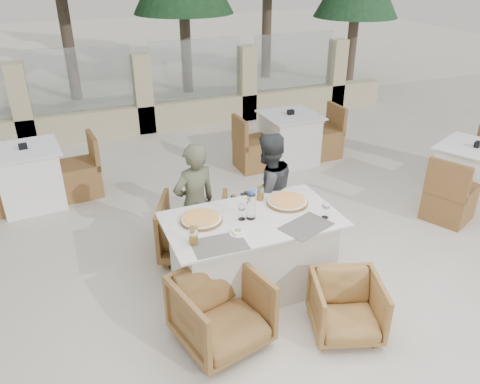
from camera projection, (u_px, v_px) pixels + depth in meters
name	position (u px, v px, depth m)	size (l,w,h in m)	color
ground	(248.00, 283.00, 4.66)	(80.00, 80.00, 0.00)	beige
sand_patch	(91.00, 48.00, 16.21)	(30.00, 16.00, 0.01)	beige
perimeter_wall_far	(143.00, 88.00, 8.26)	(10.00, 0.34, 1.60)	#CCBC90
dining_table	(252.00, 253.00, 4.44)	(1.60, 0.90, 0.77)	beige
placemat_near_left	(219.00, 245.00, 3.88)	(0.45, 0.30, 0.00)	#5F5A52
placemat_near_right	(306.00, 226.00, 4.15)	(0.45, 0.30, 0.00)	#58534C
pizza_left	(201.00, 219.00, 4.22)	(0.38, 0.38, 0.05)	#CE631C
pizza_right	(287.00, 201.00, 4.51)	(0.40, 0.40, 0.05)	#CB591B
water_bottle	(251.00, 204.00, 4.21)	(0.08, 0.08, 0.29)	#BDDDF8
wine_glass_centre	(242.00, 211.00, 4.21)	(0.08, 0.08, 0.18)	white
wine_glass_corner	(326.00, 209.00, 4.24)	(0.08, 0.08, 0.18)	white
beer_glass_left	(193.00, 236.00, 3.87)	(0.08, 0.08, 0.15)	orange
beer_glass_right	(260.00, 193.00, 4.56)	(0.07, 0.07, 0.14)	#C4831B
olive_dish	(238.00, 231.00, 4.03)	(0.11, 0.11, 0.04)	white
armchair_far_left	(194.00, 227.00, 4.98)	(0.70, 0.72, 0.65)	brown
armchair_far_right	(268.00, 218.00, 5.24)	(0.60, 0.62, 0.57)	olive
armchair_near_left	(221.00, 311.00, 3.83)	(0.68, 0.70, 0.64)	brown
armchair_near_right	(346.00, 307.00, 3.95)	(0.56, 0.58, 0.53)	olive
diner_left	(195.00, 204.00, 4.76)	(0.48, 0.31, 1.31)	#51523C
diner_right	(267.00, 193.00, 4.96)	(0.64, 0.50, 1.33)	#36393B
bg_table_a	(30.00, 177.00, 5.96)	(1.64, 0.82, 0.77)	white
bg_table_b	(289.00, 139.00, 7.20)	(1.64, 0.82, 0.77)	silver
bg_table_c	(470.00, 175.00, 6.02)	(1.64, 0.82, 0.77)	white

